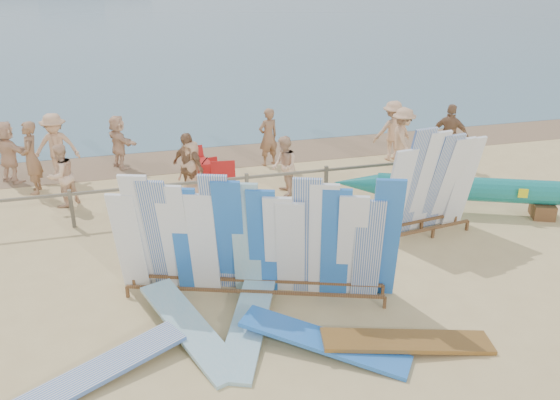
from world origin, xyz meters
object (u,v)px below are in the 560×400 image
object	(u,v)px
flat_board_d	(324,350)
flat_board_c	(407,348)
beachgoer_11	(8,152)
side_surfboard_rack	(431,186)
vendor_table	(298,255)
beachgoer_8	(284,166)
beachgoer_5	(119,142)
flat_board_b	(249,331)
beachgoer_9	(393,131)
beach_chair_right	(211,185)
flat_board_a	(191,337)
beachgoer_1	(31,158)
beach_chair_left	(224,190)
beachgoer_6	(192,171)
flat_board_e	(99,378)
main_surfboard_rack	(255,242)
stroller	(199,176)
beachgoer_4	(188,167)
beachgoer_10	(450,136)
outrigger_canoe	(468,190)
beachgoer_3	(56,147)
beachgoer_2	(61,176)
beachgoer_extra_0	(402,139)

from	to	relation	value
flat_board_d	flat_board_c	distance (m)	1.31
beachgoer_11	side_surfboard_rack	bearing A→B (deg)	-168.39
vendor_table	beachgoer_8	size ratio (longest dim) A/B	0.73
beachgoer_5	beachgoer_11	bearing A→B (deg)	72.36
flat_board_b	beachgoer_9	world-z (taller)	beachgoer_9
side_surfboard_rack	flat_board_b	size ratio (longest dim) A/B	0.95
side_surfboard_rack	beachgoer_8	size ratio (longest dim) A/B	1.66
vendor_table	beach_chair_right	world-z (taller)	vendor_table
side_surfboard_rack	flat_board_a	distance (m)	6.12
beachgoer_1	flat_board_a	bearing A→B (deg)	23.45
beach_chair_left	beachgoer_9	bearing A→B (deg)	24.38
beachgoer_6	beach_chair_left	bearing A→B (deg)	28.77
flat_board_b	flat_board_e	bearing A→B (deg)	-144.16
main_surfboard_rack	beach_chair_left	bearing A→B (deg)	106.37
vendor_table	flat_board_e	size ratio (longest dim) A/B	0.41
vendor_table	beachgoer_5	world-z (taller)	beachgoer_5
stroller	beachgoer_1	distance (m)	4.25
flat_board_b	beachgoer_8	xyz separation A→B (m)	(2.14, 5.54, 0.77)
flat_board_c	beachgoer_9	xyz separation A→B (m)	(3.65, 8.48, 0.88)
beachgoer_9	beachgoer_6	distance (m)	6.31
main_surfboard_rack	beachgoer_5	world-z (taller)	main_surfboard_rack
main_surfboard_rack	stroller	xyz separation A→B (m)	(-0.29, 5.16, -0.63)
beach_chair_right	beachgoer_4	bearing A→B (deg)	-172.03
main_surfboard_rack	flat_board_e	distance (m)	3.32
beachgoer_10	beachgoer_9	distance (m)	1.64
flat_board_e	flat_board_d	bearing A→B (deg)	59.94
beachgoer_8	beachgoer_6	distance (m)	2.30
stroller	beachgoer_4	world-z (taller)	beachgoer_4
flat_board_c	beach_chair_right	world-z (taller)	beach_chair_right
side_surfboard_rack	flat_board_d	world-z (taller)	side_surfboard_rack
side_surfboard_rack	outrigger_canoe	distance (m)	1.75
beachgoer_10	beachgoer_6	distance (m)	7.44
flat_board_c	beachgoer_3	size ratio (longest dim) A/B	1.47
main_surfboard_rack	flat_board_c	xyz separation A→B (m)	(1.96, -2.09, -1.11)
flat_board_e	flat_board_c	bearing A→B (deg)	57.44
outrigger_canoe	beachgoer_11	distance (m)	11.83
side_surfboard_rack	flat_board_b	distance (m)	5.33
flat_board_b	beachgoer_2	bearing A→B (deg)	139.36
beach_chair_left	beachgoer_11	xyz separation A→B (m)	(-5.29, 2.81, 0.56)
beach_chair_left	beachgoer_extra_0	xyz separation A→B (m)	(5.23, 0.94, 0.62)
flat_board_a	beachgoer_8	distance (m)	6.32
flat_board_c	beachgoer_8	xyz separation A→B (m)	(-0.17, 6.64, 0.77)
beach_chair_left	main_surfboard_rack	bearing A→B (deg)	-87.98
beachgoer_2	beachgoer_3	world-z (taller)	beachgoer_3
beachgoer_6	flat_board_b	bearing A→B (deg)	-39.41
flat_board_a	beachgoer_1	distance (m)	7.95
beachgoer_8	beachgoer_11	size ratio (longest dim) A/B	0.91
flat_board_d	flat_board_a	bearing A→B (deg)	102.57
beach_chair_left	beachgoer_11	world-z (taller)	beachgoer_11
main_surfboard_rack	beach_chair_right	xyz separation A→B (m)	(0.00, 5.05, -0.84)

